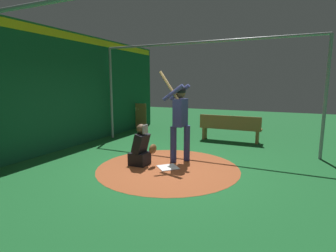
{
  "coord_description": "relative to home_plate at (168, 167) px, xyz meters",
  "views": [
    {
      "loc": [
        2.37,
        -5.14,
        1.87
      ],
      "look_at": [
        0.0,
        0.0,
        0.95
      ],
      "focal_mm": 28.09,
      "sensor_mm": 36.0,
      "label": 1
    }
  ],
  "objects": [
    {
      "name": "back_wall",
      "position": [
        -3.53,
        0.0,
        1.67
      ],
      "size": [
        0.23,
        10.96,
        3.34
      ],
      "color": "#145133",
      "rests_on": "ground"
    },
    {
      "name": "catcher",
      "position": [
        -0.65,
        -0.05,
        0.36
      ],
      "size": [
        0.58,
        0.4,
        0.96
      ],
      "color": "black",
      "rests_on": "ground"
    },
    {
      "name": "batter",
      "position": [
        0.04,
        0.58,
        1.11
      ],
      "size": [
        0.68,
        0.49,
        2.16
      ],
      "color": "navy",
      "rests_on": "ground"
    },
    {
      "name": "bat_rack",
      "position": [
        -3.28,
        4.23,
        0.48
      ],
      "size": [
        0.7,
        0.21,
        1.05
      ],
      "color": "olive",
      "rests_on": "ground"
    },
    {
      "name": "ground_plane",
      "position": [
        0.0,
        0.0,
        -0.01
      ],
      "size": [
        26.96,
        26.96,
        0.0
      ],
      "primitive_type": "plane",
      "color": "#195B28"
    },
    {
      "name": "cage_frame",
      "position": [
        0.0,
        0.0,
        2.17
      ],
      "size": [
        6.41,
        4.55,
        3.05
      ],
      "color": "gray",
      "rests_on": "ground"
    },
    {
      "name": "home_plate",
      "position": [
        0.0,
        0.0,
        0.0
      ],
      "size": [
        0.59,
        0.59,
        0.01
      ],
      "primitive_type": "cube",
      "rotation": [
        0.0,
        0.0,
        0.79
      ],
      "color": "white",
      "rests_on": "dirt_circle"
    },
    {
      "name": "bench",
      "position": [
        0.67,
        3.33,
        0.44
      ],
      "size": [
        1.96,
        0.36,
        0.85
      ],
      "color": "olive",
      "rests_on": "ground"
    },
    {
      "name": "dirt_circle",
      "position": [
        0.0,
        0.0,
        -0.01
      ],
      "size": [
        3.17,
        3.17,
        0.01
      ],
      "primitive_type": "cylinder",
      "color": "#9E4C28",
      "rests_on": "ground"
    }
  ]
}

